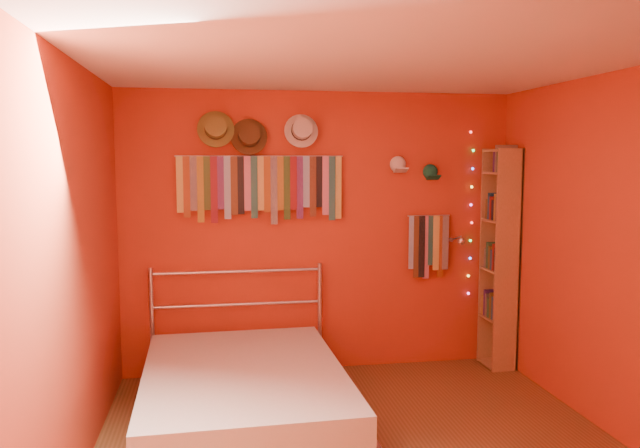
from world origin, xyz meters
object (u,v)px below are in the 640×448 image
reading_lamp (460,241)px  bed (244,394)px  tie_rack (261,185)px  bookshelf (503,257)px

reading_lamp → bed: (-1.98, -0.90, -0.95)m
bed → reading_lamp: bearing=23.2°
tie_rack → bed: 1.82m
bookshelf → reading_lamp: bearing=-179.0°
reading_lamp → bookshelf: bookshelf is taller
reading_lamp → bookshelf: (0.43, 0.01, -0.16)m
bed → bookshelf: bearing=19.4°
tie_rack → bed: tie_rack is taller
tie_rack → reading_lamp: bearing=-5.3°
bed → tie_rack: bearing=77.0°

